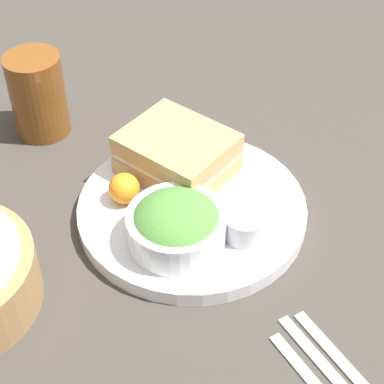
% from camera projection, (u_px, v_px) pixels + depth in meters
% --- Properties ---
extents(ground_plane, '(4.00, 4.00, 0.00)m').
position_uv_depth(ground_plane, '(192.00, 215.00, 0.80)').
color(ground_plane, '#3D3833').
extents(plate, '(0.28, 0.28, 0.02)m').
position_uv_depth(plate, '(192.00, 210.00, 0.79)').
color(plate, silver).
rests_on(plate, ground_plane).
extents(sandwich, '(0.16, 0.15, 0.06)m').
position_uv_depth(sandwich, '(177.00, 154.00, 0.81)').
color(sandwich, tan).
rests_on(sandwich, plate).
extents(salad_bowl, '(0.11, 0.11, 0.06)m').
position_uv_depth(salad_bowl, '(176.00, 225.00, 0.72)').
color(salad_bowl, white).
rests_on(salad_bowl, plate).
extents(dressing_cup, '(0.05, 0.05, 0.03)m').
position_uv_depth(dressing_cup, '(244.00, 226.00, 0.74)').
color(dressing_cup, '#B7B7BC').
rests_on(dressing_cup, plate).
extents(orange_wedge, '(0.04, 0.04, 0.04)m').
position_uv_depth(orange_wedge, '(124.00, 188.00, 0.78)').
color(orange_wedge, orange).
rests_on(orange_wedge, plate).
extents(drink_glass, '(0.08, 0.08, 0.12)m').
position_uv_depth(drink_glass, '(38.00, 95.00, 0.89)').
color(drink_glass, brown).
rests_on(drink_glass, ground_plane).
extents(fork, '(0.17, 0.03, 0.01)m').
position_uv_depth(fork, '(354.00, 375.00, 0.63)').
color(fork, '#B2B2B7').
rests_on(fork, ground_plane).
extents(knife, '(0.18, 0.03, 0.01)m').
position_uv_depth(knife, '(340.00, 383.00, 0.63)').
color(knife, '#B2B2B7').
rests_on(knife, ground_plane).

